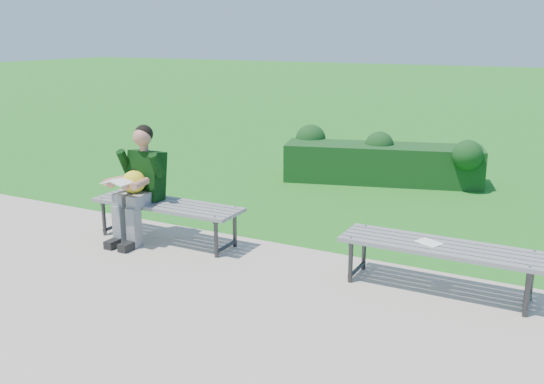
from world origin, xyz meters
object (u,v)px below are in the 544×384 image
Objects in this scene: bench_left at (167,208)px; bench_right at (439,250)px; hedge at (380,160)px; paper_sheet at (429,243)px; seated_boy at (139,181)px.

bench_left is 1.00× the size of bench_right.
hedge is 1.79× the size of bench_left.
bench_right is at bearing -65.05° from hedge.
bench_left is at bearing -179.26° from bench_right.
hedge is 4.15m from bench_left.
bench_right reaches higher than paper_sheet.
seated_boy reaches higher than bench_left.
hedge is 4.29m from paper_sheet.
hedge is 4.36m from seated_boy.
seated_boy reaches higher than bench_right.
hedge is 2.44× the size of seated_boy.
bench_left is at bearing 17.93° from seated_boy.
bench_right is 1.37× the size of seated_boy.
seated_boy is 3.26m from paper_sheet.
bench_left is 1.37× the size of seated_boy.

